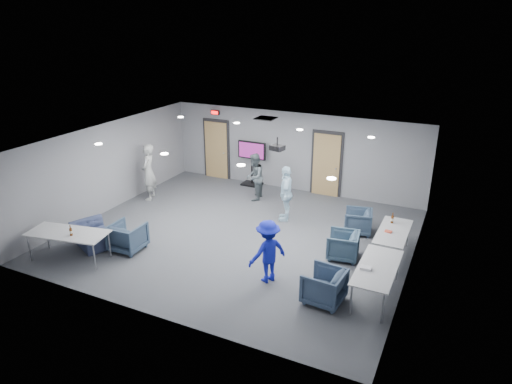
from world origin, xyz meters
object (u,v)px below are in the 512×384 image
at_px(person_c, 286,193).
at_px(bottle_right, 392,219).
at_px(chair_right_c, 324,286).
at_px(projector, 277,148).
at_px(person_b, 254,177).
at_px(chair_front_a, 128,237).
at_px(chair_right_b, 343,245).
at_px(bottle_front, 71,232).
at_px(chair_right_a, 358,221).
at_px(table_right_a, 393,233).
at_px(table_front_left, 68,234).
at_px(person_a, 148,172).
at_px(table_right_b, 377,268).
at_px(person_d, 268,251).
at_px(tv_stand, 252,161).
at_px(chair_front_b, 93,235).

relative_size(person_c, bottle_right, 5.90).
distance_m(chair_right_c, projector, 4.14).
bearing_deg(person_b, bottle_right, 60.65).
height_order(chair_front_a, projector, projector).
distance_m(chair_right_b, bottle_front, 6.63).
height_order(person_c, chair_front_a, person_c).
height_order(chair_right_a, bottle_right, bottle_right).
distance_m(table_right_a, projector, 3.67).
xyz_separation_m(chair_right_a, table_front_left, (-6.08, -4.55, 0.35)).
xyz_separation_m(person_a, table_right_a, (7.90, -0.58, -0.25)).
xyz_separation_m(chair_front_a, table_right_b, (6.21, 0.62, 0.32)).
bearing_deg(person_c, person_d, -2.55).
xyz_separation_m(chair_right_b, bottle_front, (-5.87, -3.04, 0.48)).
bearing_deg(person_d, person_b, -118.75).
distance_m(chair_right_a, projector, 3.08).
bearing_deg(projector, table_right_b, -20.29).
bearing_deg(bottle_right, tv_stand, 152.56).
distance_m(table_right_b, table_front_left, 7.36).
xyz_separation_m(chair_right_c, bottle_right, (0.83, 3.02, 0.46)).
distance_m(chair_right_c, tv_stand, 7.36).
bearing_deg(bottle_right, table_right_b, -87.12).
bearing_deg(bottle_front, person_b, 68.69).
distance_m(person_a, chair_front_b, 3.49).
bearing_deg(chair_front_a, person_a, -63.38).
bearing_deg(chair_right_c, person_a, -109.55).
bearing_deg(chair_front_a, person_c, -132.22).
height_order(person_a, person_b, person_a).
bearing_deg(person_c, table_front_left, -58.80).
relative_size(chair_right_c, projector, 2.07).
xyz_separation_m(table_right_b, bottle_right, (-0.12, 2.36, 0.15)).
xyz_separation_m(table_front_left, tv_stand, (1.73, 6.75, 0.21)).
relative_size(chair_right_b, chair_front_b, 0.76).
relative_size(chair_right_a, chair_right_c, 0.91).
relative_size(person_c, table_right_b, 0.88).
xyz_separation_m(chair_right_a, chair_front_b, (-6.05, -3.80, -0.01)).
distance_m(person_c, chair_right_c, 4.25).
distance_m(bottle_right, tv_stand, 6.01).
xyz_separation_m(chair_right_b, table_front_left, (-6.09, -2.96, 0.34)).
bearing_deg(person_d, chair_right_a, -168.56).
xyz_separation_m(chair_right_c, table_right_b, (0.95, 0.66, 0.32)).
bearing_deg(bottle_right, projector, -175.71).
distance_m(chair_right_a, bottle_front, 7.49).
height_order(person_b, chair_front_b, person_b).
bearing_deg(projector, bottle_front, -121.29).
height_order(chair_right_a, table_right_b, table_right_b).
bearing_deg(projector, chair_front_b, -129.53).
bearing_deg(bottle_right, chair_front_a, -153.94).
bearing_deg(person_b, person_d, 18.43).
height_order(person_a, person_d, person_a).
relative_size(person_d, table_right_a, 0.87).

